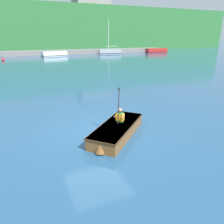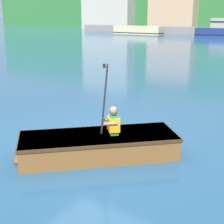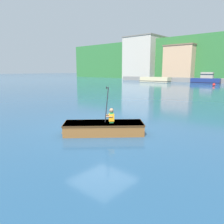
% 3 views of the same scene
% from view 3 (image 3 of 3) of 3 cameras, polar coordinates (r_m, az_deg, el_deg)
% --- Properties ---
extents(ground_plane, '(300.00, 300.00, 0.00)m').
position_cam_3_polar(ground_plane, '(9.61, -2.53, -4.17)').
color(ground_plane, navy).
extents(waterfront_warehouse_left, '(10.00, 9.83, 12.16)m').
position_cam_3_polar(waterfront_warehouse_left, '(68.00, 8.53, 13.79)').
color(waterfront_warehouse_left, '#B2A899').
rests_on(waterfront_warehouse_left, ground).
extents(waterfront_office_block_center, '(7.89, 11.11, 8.81)m').
position_cam_3_polar(waterfront_office_block_center, '(62.78, 18.57, 12.08)').
color(waterfront_office_block_center, tan).
rests_on(waterfront_office_block_center, ground).
extents(moored_boat_dock_west_end, '(5.40, 2.10, 2.13)m').
position_cam_3_polar(moored_boat_dock_west_end, '(45.68, 23.31, 7.86)').
color(moored_boat_dock_west_end, navy).
rests_on(moored_boat_dock_west_end, ground).
extents(moored_boat_dock_west_inner, '(6.70, 2.35, 1.03)m').
position_cam_3_polar(moored_boat_dock_west_inner, '(48.82, 11.19, 8.31)').
color(moored_boat_dock_west_inner, '#CCB789').
rests_on(moored_boat_dock_west_inner, ground).
extents(rowboat_foreground, '(3.02, 2.97, 0.46)m').
position_cam_3_polar(rowboat_foreground, '(8.69, -2.49, -4.04)').
color(rowboat_foreground, brown).
rests_on(rowboat_foreground, ground).
extents(person_paddler, '(0.46, 0.46, 1.41)m').
position_cam_3_polar(person_paddler, '(8.59, -0.24, -1.00)').
color(person_paddler, '#267F3F').
rests_on(person_paddler, rowboat_foreground).
extents(channel_buoy, '(0.44, 0.44, 0.72)m').
position_cam_3_polar(channel_buoy, '(38.57, 25.07, 6.49)').
color(channel_buoy, red).
rests_on(channel_buoy, ground).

